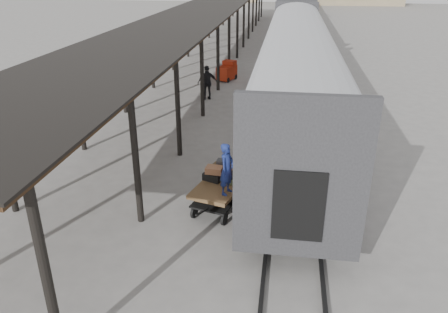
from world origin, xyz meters
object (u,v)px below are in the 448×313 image
luggage_tug (227,72)px  pedestrian (207,83)px  porter (227,169)px  baggage_cart (222,188)px

luggage_tug → pedestrian: size_ratio=0.84×
porter → pedestrian: size_ratio=0.82×
baggage_cart → porter: 1.22m
porter → pedestrian: 12.78m
baggage_cart → porter: bearing=-53.5°
luggage_tug → porter: porter is taller
baggage_cart → luggage_tug: luggage_tug is taller
pedestrian → porter: bearing=78.1°
luggage_tug → porter: (2.35, -17.00, 1.08)m
baggage_cart → luggage_tug: bearing=112.8°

